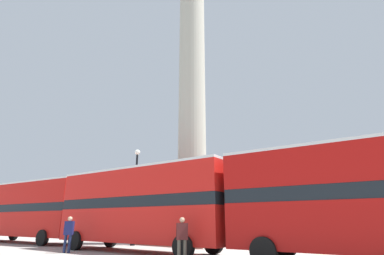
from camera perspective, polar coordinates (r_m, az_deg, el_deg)
ground_plane at (r=22.71m, az=-0.00°, el=-21.28°), size 200.00×200.00×0.00m
monument_column at (r=24.07m, az=-0.00°, el=2.36°), size 6.06×6.06×25.34m
bus_a at (r=26.76m, az=-28.43°, el=-13.48°), size 11.26×3.47×4.39m
bus_b at (r=12.60m, az=30.73°, el=-11.20°), size 10.36×3.35×4.32m
bus_c at (r=16.96m, az=-9.55°, el=-14.32°), size 10.73×3.08×4.31m
equestrian_statue at (r=32.62m, az=-5.85°, el=-16.92°), size 3.73×3.43×5.99m
street_lamp at (r=21.51m, az=-10.78°, el=-12.22°), size 0.38×0.38×6.46m
pedestrian_near_lamp at (r=12.76m, az=-1.91°, el=-20.05°), size 0.43×0.45×1.70m
pedestrian_by_plinth at (r=17.49m, az=-22.44°, el=-17.91°), size 0.50×0.39×1.77m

